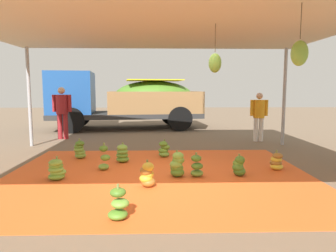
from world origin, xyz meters
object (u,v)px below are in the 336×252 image
Objects in this scene: banana_bunch_3 at (164,149)px; cargo_truck_main at (124,99)px; banana_bunch_6 at (80,150)px; banana_bunch_7 at (104,159)px; banana_bunch_8 at (197,167)px; worker_0 at (62,109)px; banana_bunch_2 at (239,166)px; banana_bunch_9 at (177,165)px; banana_bunch_0 at (277,162)px; banana_bunch_4 at (119,205)px; banana_bunch_10 at (122,154)px; banana_bunch_1 at (57,170)px; worker_1 at (259,113)px; banana_bunch_5 at (147,175)px.

cargo_truck_main is at bearing 105.95° from banana_bunch_3.
banana_bunch_3 is 2.06m from banana_bunch_6.
banana_bunch_8 is at bearing -16.77° from banana_bunch_7.
banana_bunch_7 is 4.77m from worker_0.
banana_bunch_9 is at bearing -178.49° from banana_bunch_2.
banana_bunch_2 is at bearing 3.48° from banana_bunch_8.
banana_bunch_4 is at bearing -141.23° from banana_bunch_0.
banana_bunch_2 is 2.68m from banana_bunch_10.
banana_bunch_7 is (0.79, -1.09, 0.03)m from banana_bunch_6.
banana_bunch_3 is 1.12m from banana_bunch_10.
banana_bunch_1 is 6.70m from worker_1.
worker_0 reaches higher than banana_bunch_4.
banana_bunch_6 is 5.95m from cargo_truck_main.
banana_bunch_8 is (0.93, 0.62, -0.02)m from banana_bunch_5.
banana_bunch_8 is 1.01× the size of banana_bunch_10.
worker_1 is at bearing 36.38° from banana_bunch_3.
banana_bunch_10 is at bearing 167.32° from banana_bunch_0.
banana_bunch_0 is at bearing -36.68° from worker_0.
banana_bunch_0 is 0.26× the size of worker_1.
cargo_truck_main is at bearing 96.03° from banana_bunch_10.
banana_bunch_4 and banana_bunch_8 have the same top height.
banana_bunch_2 is 0.07× the size of cargo_truck_main.
banana_bunch_1 is 1.05× the size of banana_bunch_2.
worker_1 is at bearing 38.61° from banana_bunch_7.
banana_bunch_7 is 1.22× the size of banana_bunch_10.
worker_1 is at bearing 57.89° from banana_bunch_4.
cargo_truck_main is at bearing 85.81° from banana_bunch_6.
banana_bunch_7 reaches higher than banana_bunch_1.
banana_bunch_9 is (0.23, -1.76, 0.04)m from banana_bunch_3.
banana_bunch_2 is 0.82× the size of banana_bunch_9.
banana_bunch_2 is at bearing -112.69° from worker_1.
banana_bunch_9 is (-0.38, 0.02, 0.03)m from banana_bunch_8.
banana_bunch_8 reaches higher than banana_bunch_2.
worker_0 is (-1.78, -2.73, -0.24)m from cargo_truck_main.
banana_bunch_5 reaches higher than banana_bunch_4.
banana_bunch_0 is 8.15m from cargo_truck_main.
banana_bunch_8 is 0.27× the size of worker_0.
banana_bunch_0 is 0.97× the size of banana_bunch_2.
banana_bunch_4 is at bearing -136.45° from banana_bunch_2.
cargo_truck_main is at bearing 95.93° from banana_bunch_4.
banana_bunch_5 reaches higher than banana_bunch_10.
worker_0 reaches higher than worker_1.
banana_bunch_8 is 7.89m from cargo_truck_main.
worker_1 is (1.68, 4.03, 0.73)m from banana_bunch_2.
banana_bunch_5 is 0.30× the size of worker_1.
banana_bunch_9 is at bearing -52.51° from worker_0.
banana_bunch_2 reaches higher than banana_bunch_0.
banana_bunch_2 is 0.90× the size of banana_bunch_8.
banana_bunch_10 reaches higher than banana_bunch_2.
banana_bunch_1 is 2.65m from banana_bunch_8.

